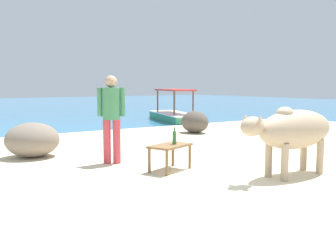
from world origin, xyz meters
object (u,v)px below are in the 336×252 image
Objects in this scene: cow at (293,130)px; deck_chair_near at (291,128)px; bottle at (174,137)px; person_standing at (111,112)px; boat_green at (174,114)px; low_bench_table at (170,149)px.

cow reaches higher than deck_chair_near.
cow is 2.45× the size of deck_chair_near.
cow is at bearing -45.93° from bottle.
person_standing is 0.42× the size of boat_green.
boat_green is (3.84, 9.03, -0.49)m from cow.
person_standing is (-4.78, 0.18, 0.56)m from deck_chair_near.
bottle is 0.37× the size of deck_chair_near.
cow reaches higher than bottle.
cow is 1.94m from bottle.
cow is 0.51× the size of boat_green.
deck_chair_near is at bearing -140.52° from cow.
bottle is (0.09, 0.00, 0.19)m from low_bench_table.
low_bench_table is at bearing 105.76° from deck_chair_near.
bottle is 9.24m from boat_green.
low_bench_table is 9.29m from boat_green.
low_bench_table is 2.93× the size of bottle.
deck_chair_near is at bearing -173.96° from boat_green.
boat_green is (5.27, 7.65, -0.12)m from low_bench_table.
boat_green reaches higher than bottle.
bottle is 1.33m from person_standing.
low_bench_table is at bearing -121.97° from person_standing.
person_standing reaches higher than boat_green.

